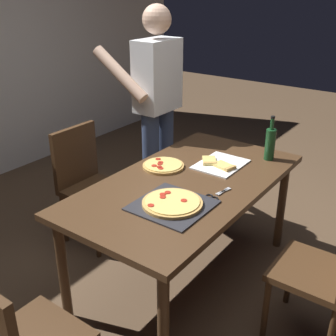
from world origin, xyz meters
TOP-DOWN VIEW (x-y plane):
  - ground_plane at (0.00, 0.00)m, footprint 12.00×12.00m
  - dining_table at (0.00, 0.00)m, footprint 1.65×0.89m
  - chair_near_camera at (-0.00, -0.93)m, footprint 0.42×0.42m
  - chair_far_side at (0.00, 0.93)m, footprint 0.42×0.42m
  - person_serving_pizza at (0.61, 0.71)m, footprint 0.55×0.54m
  - pepperoni_pizza_on_tray at (-0.32, -0.11)m, footprint 0.40×0.40m
  - pizza_slices_on_towel at (0.33, -0.04)m, footprint 0.36×0.30m
  - wine_bottle at (0.63, -0.27)m, footprint 0.07×0.07m
  - kitchen_scissors at (-0.07, -0.25)m, footprint 0.20×0.09m
  - second_pizza_plain at (0.08, 0.25)m, footprint 0.28×0.28m

SIDE VIEW (x-z plane):
  - ground_plane at x=0.00m, z-range 0.00..0.00m
  - chair_near_camera at x=0.00m, z-range 0.06..0.96m
  - chair_far_side at x=0.00m, z-range 0.06..0.96m
  - dining_table at x=0.00m, z-range 0.30..1.05m
  - kitchen_scissors at x=-0.07m, z-range 0.75..0.76m
  - pizza_slices_on_towel at x=0.33m, z-range 0.74..0.78m
  - second_pizza_plain at x=0.08m, z-range 0.75..0.78m
  - pepperoni_pizza_on_tray at x=-0.32m, z-range 0.75..0.78m
  - wine_bottle at x=0.63m, z-range 0.71..1.03m
  - person_serving_pizza at x=0.61m, z-range 0.12..1.87m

